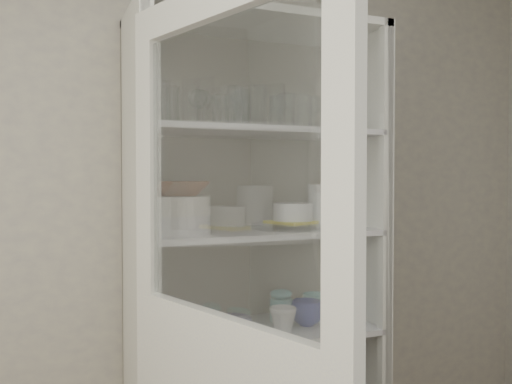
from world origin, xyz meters
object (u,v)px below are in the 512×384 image
object	(u,v)px
goblet_3	(314,113)
mug_blue	(307,313)
terracotta_bowl	(180,189)
mug_white	(283,320)
plate_stack_back	(166,222)
mug_teal	(315,305)
goblet_2	(279,113)
white_ramekin	(293,212)
goblet_0	(198,108)
teal_jar	(281,307)
measuring_cups	(242,331)
yellow_trivet	(293,222)
plate_stack_front	(180,224)
goblet_1	(203,109)
grey_bowl_stack	(326,206)
pantry_cabinet	(250,305)
cream_bowl	(180,206)
white_canister	(155,322)
glass_platter	(293,226)

from	to	relation	value
goblet_3	mug_blue	bearing A→B (deg)	-128.12
terracotta_bowl	mug_white	distance (m)	0.66
plate_stack_back	mug_teal	size ratio (longest dim) A/B	1.93
goblet_2	white_ramekin	size ratio (longest dim) A/B	1.03
goblet_0	goblet_3	world-z (taller)	goblet_3
terracotta_bowl	mug_teal	world-z (taller)	terracotta_bowl
mug_white	teal_jar	world-z (taller)	teal_jar
mug_blue	measuring_cups	size ratio (longest dim) A/B	1.42
yellow_trivet	teal_jar	bearing A→B (deg)	106.07
goblet_0	plate_stack_back	size ratio (longest dim) A/B	0.86
mug_white	goblet_2	bearing A→B (deg)	61.50
plate_stack_front	yellow_trivet	bearing A→B (deg)	4.38
goblet_1	grey_bowl_stack	bearing A→B (deg)	-15.05
pantry_cabinet	white_ramekin	world-z (taller)	pantry_cabinet
terracotta_bowl	mug_blue	bearing A→B (deg)	0.02
mug_teal	mug_white	size ratio (longest dim) A/B	1.01
pantry_cabinet	plate_stack_front	size ratio (longest dim) A/B	9.10
goblet_2	plate_stack_back	distance (m)	0.67
goblet_3	cream_bowl	world-z (taller)	goblet_3
goblet_2	terracotta_bowl	distance (m)	0.59
goblet_3	plate_stack_back	world-z (taller)	goblet_3
yellow_trivet	plate_stack_front	bearing A→B (deg)	-175.62
pantry_cabinet	plate_stack_back	bearing A→B (deg)	166.37
goblet_1	teal_jar	bearing A→B (deg)	-8.68
yellow_trivet	white_ramekin	xyz separation A→B (m)	(0.00, 0.00, 0.04)
goblet_2	cream_bowl	size ratio (longest dim) A/B	0.76
mug_blue	mug_teal	size ratio (longest dim) A/B	1.20
white_canister	goblet_2	bearing A→B (deg)	9.70
measuring_cups	white_canister	size ratio (longest dim) A/B	0.74
plate_stack_back	terracotta_bowl	size ratio (longest dim) A/B	0.92
plate_stack_front	mug_blue	xyz separation A→B (m)	(0.53, 0.00, -0.38)
pantry_cabinet	goblet_2	size ratio (longest dim) A/B	12.19
terracotta_bowl	plate_stack_front	bearing A→B (deg)	0.00
goblet_1	yellow_trivet	distance (m)	0.59
mug_teal	measuring_cups	bearing A→B (deg)	-144.99
mug_blue	white_canister	bearing A→B (deg)	155.45
yellow_trivet	mug_white	world-z (taller)	yellow_trivet
plate_stack_back	mug_blue	xyz separation A→B (m)	(0.54, -0.19, -0.38)
glass_platter	teal_jar	distance (m)	0.36
grey_bowl_stack	mug_teal	size ratio (longest dim) A/B	1.67
measuring_cups	glass_platter	bearing A→B (deg)	15.35
glass_platter	white_ramekin	bearing A→B (deg)	0.00
plate_stack_front	white_ramekin	distance (m)	0.49
plate_stack_back	cream_bowl	world-z (taller)	cream_bowl
goblet_2	yellow_trivet	world-z (taller)	goblet_2
goblet_2	teal_jar	world-z (taller)	goblet_2
glass_platter	yellow_trivet	size ratio (longest dim) A/B	1.98
goblet_0	white_ramekin	size ratio (longest dim) A/B	1.07
goblet_3	mug_blue	xyz separation A→B (m)	(-0.10, -0.13, -0.84)
pantry_cabinet	grey_bowl_stack	bearing A→B (deg)	-15.42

